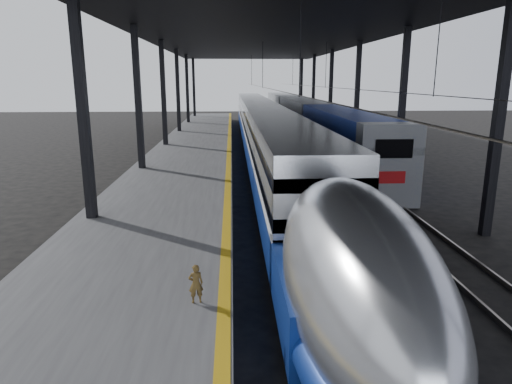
{
  "coord_description": "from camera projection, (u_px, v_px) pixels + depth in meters",
  "views": [
    {
      "loc": [
        -0.47,
        -11.85,
        6.05
      ],
      "look_at": [
        0.4,
        4.57,
        2.0
      ],
      "focal_mm": 32.0,
      "sensor_mm": 36.0,
      "label": 1
    }
  ],
  "objects": [
    {
      "name": "canopy",
      "position": [
        266.0,
        32.0,
        30.27
      ],
      "size": [
        18.0,
        75.0,
        9.47
      ],
      "color": "black",
      "rests_on": "ground"
    },
    {
      "name": "rails",
      "position": [
        302.0,
        166.0,
        32.57
      ],
      "size": [
        6.52,
        80.0,
        0.16
      ],
      "color": "slate",
      "rests_on": "ground"
    },
    {
      "name": "second_train",
      "position": [
        303.0,
        119.0,
        47.72
      ],
      "size": [
        2.96,
        56.05,
        4.08
      ],
      "color": "navy",
      "rests_on": "ground"
    },
    {
      "name": "ground",
      "position": [
        251.0,
        299.0,
        12.96
      ],
      "size": [
        160.0,
        160.0,
        0.0
      ],
      "primitive_type": "plane",
      "color": "black",
      "rests_on": "ground"
    },
    {
      "name": "child",
      "position": [
        196.0,
        284.0,
        10.53
      ],
      "size": [
        0.38,
        0.29,
        0.94
      ],
      "primitive_type": "imported",
      "rotation": [
        0.0,
        0.0,
        3.35
      ],
      "color": "#533F1B",
      "rests_on": "platform"
    },
    {
      "name": "yellow_strip",
      "position": [
        229.0,
        154.0,
        32.08
      ],
      "size": [
        0.3,
        80.0,
        0.01
      ],
      "primitive_type": "cube",
      "color": "gold",
      "rests_on": "platform"
    },
    {
      "name": "platform",
      "position": [
        189.0,
        161.0,
        32.06
      ],
      "size": [
        6.0,
        80.0,
        1.0
      ],
      "primitive_type": "cube",
      "color": "#4C4C4F",
      "rests_on": "ground"
    },
    {
      "name": "tgv_train",
      "position": [
        263.0,
        133.0,
        36.11
      ],
      "size": [
        2.89,
        65.2,
        4.14
      ],
      "color": "#B7B9BE",
      "rests_on": "ground"
    }
  ]
}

